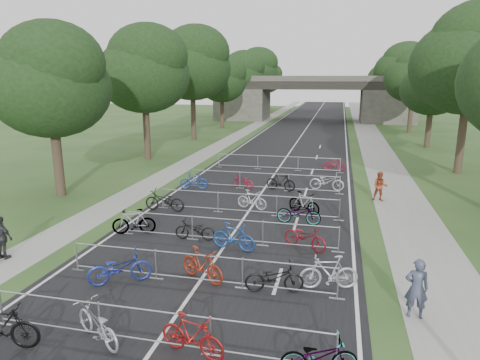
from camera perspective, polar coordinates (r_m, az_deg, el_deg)
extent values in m
cube|color=black|center=(56.01, 8.55, 6.40)|extent=(11.00, 140.00, 0.01)
cube|color=gray|center=(55.96, 16.78, 5.97)|extent=(3.00, 140.00, 0.01)
cube|color=gray|center=(57.09, 0.98, 6.68)|extent=(2.00, 140.00, 0.01)
cube|color=silver|center=(56.01, 8.55, 6.39)|extent=(0.12, 140.00, 0.00)
cube|color=#413E3A|center=(72.32, 0.37, 10.11)|extent=(8.00, 8.00, 5.00)
cube|color=#413E3A|center=(70.91, 19.07, 9.32)|extent=(8.00, 8.00, 5.00)
cube|color=black|center=(70.57, 9.74, 12.36)|extent=(30.00, 8.00, 1.20)
cube|color=#413E3A|center=(66.77, 9.57, 13.17)|extent=(30.00, 0.40, 0.90)
cube|color=#413E3A|center=(74.35, 9.96, 13.17)|extent=(30.00, 0.40, 0.90)
cylinder|color=#33261C|center=(27.09, -23.11, 2.39)|extent=(0.56, 0.56, 4.20)
ellipsoid|color=black|center=(26.68, -23.94, 11.09)|extent=(6.72, 6.72, 5.51)
sphere|color=black|center=(25.92, -23.81, 14.05)|extent=(5.38, 5.38, 5.38)
sphere|color=black|center=(27.41, -24.00, 9.36)|extent=(4.37, 4.37, 4.37)
cylinder|color=#33261C|center=(37.27, -12.33, 6.35)|extent=(0.56, 0.56, 4.72)
ellipsoid|color=black|center=(37.01, -12.69, 13.48)|extent=(7.56, 7.56, 6.20)
sphere|color=black|center=(36.34, -12.29, 15.89)|extent=(6.05, 6.05, 6.05)
sphere|color=black|center=(37.68, -12.99, 12.02)|extent=(4.91, 4.91, 4.91)
cylinder|color=#33261C|center=(34.78, 27.42, 4.97)|extent=(0.56, 0.56, 5.11)
ellipsoid|color=black|center=(34.52, 28.34, 13.20)|extent=(8.18, 8.18, 6.70)
sphere|color=black|center=(34.88, 27.13, 11.62)|extent=(5.31, 5.31, 5.31)
cylinder|color=#33261C|center=(48.30, -6.24, 8.47)|extent=(0.56, 0.56, 5.25)
ellipsoid|color=black|center=(48.13, -6.40, 14.58)|extent=(8.40, 8.40, 6.89)
sphere|color=black|center=(47.52, -5.95, 16.64)|extent=(6.72, 6.72, 6.72)
sphere|color=black|center=(48.76, -6.74, 13.33)|extent=(5.46, 5.46, 5.46)
cylinder|color=#33261C|center=(46.49, 23.83, 6.35)|extent=(0.56, 0.56, 3.85)
ellipsoid|color=black|center=(46.25, 24.29, 10.98)|extent=(6.16, 6.16, 5.05)
sphere|color=black|center=(45.86, 25.31, 12.41)|extent=(4.93, 4.93, 4.93)
sphere|color=black|center=(46.67, 23.47, 10.12)|extent=(4.00, 4.00, 4.00)
cylinder|color=#33261C|center=(59.77, -2.40, 9.00)|extent=(0.56, 0.56, 4.20)
ellipsoid|color=black|center=(59.58, -2.44, 12.94)|extent=(6.72, 6.72, 5.51)
sphere|color=black|center=(58.94, -2.01, 14.25)|extent=(5.38, 5.38, 5.38)
sphere|color=black|center=(60.21, -2.78, 12.15)|extent=(4.37, 4.37, 4.37)
cylinder|color=#33261C|center=(58.25, 21.77, 8.08)|extent=(0.56, 0.56, 4.48)
ellipsoid|color=black|center=(58.07, 22.15, 12.38)|extent=(7.17, 7.17, 5.88)
sphere|color=black|center=(57.68, 22.96, 13.74)|extent=(5.73, 5.73, 5.73)
sphere|color=black|center=(58.50, 21.51, 11.56)|extent=(4.66, 4.66, 4.66)
cylinder|color=#33261C|center=(71.36, 0.19, 9.96)|extent=(0.56, 0.56, 4.72)
ellipsoid|color=black|center=(71.22, 0.20, 13.68)|extent=(7.56, 7.56, 6.20)
sphere|color=black|center=(70.62, 0.60, 14.91)|extent=(6.05, 6.05, 6.05)
sphere|color=black|center=(71.82, -0.11, 12.92)|extent=(4.91, 4.91, 4.91)
cylinder|color=#33261C|center=(70.09, 20.39, 9.22)|extent=(0.56, 0.56, 5.11)
ellipsoid|color=black|center=(69.96, 20.73, 13.30)|extent=(8.18, 8.18, 6.70)
sphere|color=black|center=(69.58, 21.41, 14.60)|extent=(6.54, 6.54, 6.54)
sphere|color=black|center=(70.39, 20.20, 12.51)|extent=(5.31, 5.31, 5.31)
cylinder|color=#33261C|center=(83.06, 2.07, 10.64)|extent=(0.56, 0.56, 5.25)
ellipsoid|color=black|center=(82.96, 2.11, 14.19)|extent=(8.40, 8.40, 6.89)
sphere|color=black|center=(82.40, 2.47, 15.36)|extent=(6.72, 6.72, 6.72)
sphere|color=black|center=(83.55, 1.82, 13.47)|extent=(5.46, 5.46, 5.46)
cylinder|color=#33261C|center=(82.02, 19.35, 9.37)|extent=(0.56, 0.56, 3.85)
ellipsoid|color=black|center=(81.89, 19.56, 12.00)|extent=(6.16, 6.16, 5.05)
sphere|color=black|center=(81.45, 20.10, 12.82)|extent=(4.93, 4.93, 4.93)
sphere|color=black|center=(82.35, 19.13, 11.50)|extent=(4.00, 4.00, 4.00)
cylinder|color=#33261C|center=(94.88, 3.49, 10.67)|extent=(0.56, 0.56, 4.20)
ellipsoid|color=black|center=(94.77, 3.52, 13.15)|extent=(6.72, 6.72, 5.51)
sphere|color=black|center=(94.17, 3.85, 13.96)|extent=(5.38, 5.38, 5.38)
sphere|color=black|center=(95.35, 3.26, 12.65)|extent=(4.37, 4.37, 4.37)
cylinder|color=#33261C|center=(93.93, 18.62, 10.05)|extent=(0.56, 0.56, 4.48)
ellipsoid|color=black|center=(93.82, 18.83, 12.73)|extent=(7.17, 7.17, 5.88)
sphere|color=black|center=(93.39, 19.30, 13.57)|extent=(5.73, 5.73, 5.73)
sphere|color=black|center=(94.28, 18.45, 12.21)|extent=(4.66, 4.66, 4.66)
cylinder|color=#ABAEB3|center=(11.58, -11.59, -16.71)|extent=(9.20, 0.04, 0.04)
cylinder|color=#ABAEB3|center=(12.04, -11.38, -20.29)|extent=(9.20, 0.04, 0.04)
cylinder|color=#ABAEB3|center=(14.20, -29.22, -14.57)|extent=(0.05, 0.05, 1.10)
cube|color=#ABAEB3|center=(14.44, -28.97, -16.46)|extent=(0.50, 0.08, 0.03)
cylinder|color=#ABAEB3|center=(12.49, -18.20, -17.40)|extent=(0.05, 0.05, 1.10)
cube|color=#ABAEB3|center=(12.76, -18.01, -19.47)|extent=(0.50, 0.08, 0.03)
cylinder|color=#ABAEB3|center=(11.36, -3.95, -20.06)|extent=(0.05, 0.05, 1.10)
cube|color=#ABAEB3|center=(11.66, -3.90, -22.25)|extent=(0.50, 0.08, 0.03)
cylinder|color=#ABAEB3|center=(11.00, 12.74, -21.66)|extent=(0.05, 0.05, 1.10)
cylinder|color=#ABAEB3|center=(14.56, -5.65, -9.92)|extent=(9.20, 0.04, 0.04)
cylinder|color=#ABAEB3|center=(14.93, -5.57, -12.98)|extent=(9.20, 0.04, 0.04)
cylinder|color=#ABAEB3|center=(16.72, -20.94, -9.47)|extent=(0.05, 0.05, 1.10)
cube|color=#ABAEB3|center=(16.93, -20.79, -11.14)|extent=(0.50, 0.08, 0.03)
cylinder|color=#ABAEB3|center=(15.29, -11.16, -10.98)|extent=(0.05, 0.05, 1.10)
cube|color=#ABAEB3|center=(15.52, -11.07, -12.78)|extent=(0.50, 0.08, 0.03)
cylinder|color=#ABAEB3|center=(14.38, 0.33, -12.34)|extent=(0.05, 0.05, 1.10)
cube|color=#ABAEB3|center=(14.63, 0.33, -14.23)|extent=(0.50, 0.08, 0.03)
cylinder|color=#ABAEB3|center=(14.10, 12.92, -13.27)|extent=(0.05, 0.05, 1.10)
cube|color=#ABAEB3|center=(14.35, 12.80, -15.18)|extent=(0.50, 0.08, 0.03)
cylinder|color=#ABAEB3|center=(17.95, -1.77, -5.24)|extent=(9.20, 0.04, 0.04)
cylinder|color=#ABAEB3|center=(18.25, -1.75, -7.83)|extent=(9.20, 0.04, 0.04)
cylinder|color=#ABAEB3|center=(19.75, -14.84, -5.47)|extent=(0.05, 0.05, 1.10)
cube|color=#ABAEB3|center=(19.92, -14.75, -6.93)|extent=(0.50, 0.08, 0.03)
cylinder|color=#ABAEB3|center=(18.55, -6.37, -6.33)|extent=(0.05, 0.05, 1.10)
cube|color=#ABAEB3|center=(18.74, -6.33, -7.87)|extent=(0.50, 0.08, 0.03)
cylinder|color=#ABAEB3|center=(17.81, 3.05, -7.12)|extent=(0.05, 0.05, 1.10)
cube|color=#ABAEB3|center=(18.01, 3.03, -8.71)|extent=(0.50, 0.08, 0.03)
cylinder|color=#ABAEB3|center=(17.58, 13.03, -7.75)|extent=(0.05, 0.05, 1.10)
cube|color=#ABAEB3|center=(17.78, 12.93, -9.35)|extent=(0.50, 0.08, 0.03)
cylinder|color=#ABAEB3|center=(21.67, 0.93, -1.92)|extent=(9.20, 0.04, 0.04)
cylinder|color=#ABAEB3|center=(21.92, 0.92, -4.12)|extent=(9.20, 0.04, 0.04)
cylinder|color=#ABAEB3|center=(23.18, -10.27, -2.40)|extent=(0.05, 0.05, 1.10)
cube|color=#ABAEB3|center=(23.33, -10.21, -3.66)|extent=(0.50, 0.08, 0.03)
cylinder|color=#ABAEB3|center=(22.17, -2.95, -2.93)|extent=(0.05, 0.05, 1.10)
cube|color=#ABAEB3|center=(22.33, -2.94, -4.24)|extent=(0.50, 0.08, 0.03)
cylinder|color=#ABAEB3|center=(21.56, 4.92, -3.44)|extent=(0.05, 0.05, 1.10)
cube|color=#ABAEB3|center=(21.72, 4.89, -4.79)|extent=(0.50, 0.08, 0.03)
cylinder|color=#ABAEB3|center=(21.37, 13.10, -3.91)|extent=(0.05, 0.05, 1.10)
cube|color=#ABAEB3|center=(21.53, 13.03, -5.27)|extent=(0.50, 0.08, 0.03)
cylinder|color=#ABAEB3|center=(26.44, 3.22, 0.90)|extent=(9.20, 0.04, 0.04)
cylinder|color=#ABAEB3|center=(26.64, 3.19, -0.93)|extent=(9.20, 0.04, 0.04)
cylinder|color=#ABAEB3|center=(27.69, -6.21, 0.35)|extent=(0.05, 0.05, 1.10)
cube|color=#ABAEB3|center=(27.81, -6.19, -0.72)|extent=(0.50, 0.08, 0.03)
cylinder|color=#ABAEB3|center=(26.85, -0.02, 0.02)|extent=(0.05, 0.05, 1.10)
cube|color=#ABAEB3|center=(26.98, -0.02, -1.09)|extent=(0.50, 0.08, 0.03)
cylinder|color=#ABAEB3|center=(26.34, 6.49, -0.34)|extent=(0.05, 0.05, 1.10)
cube|color=#ABAEB3|center=(26.48, 6.46, -1.46)|extent=(0.50, 0.08, 0.03)
cylinder|color=#ABAEB3|center=(26.19, 13.17, -0.69)|extent=(0.05, 0.05, 1.10)
cube|color=#ABAEB3|center=(26.32, 13.10, -1.82)|extent=(0.50, 0.08, 0.03)
cylinder|color=#ABAEB3|center=(32.25, 5.06, 3.17)|extent=(9.20, 0.04, 0.04)
cylinder|color=#ABAEB3|center=(32.42, 5.03, 1.66)|extent=(9.20, 0.04, 0.04)
cylinder|color=#ABAEB3|center=(33.28, -2.83, 2.65)|extent=(0.05, 0.05, 1.10)
cube|color=#ABAEB3|center=(33.39, -2.82, 1.75)|extent=(0.50, 0.08, 0.03)
cylinder|color=#ABAEB3|center=(32.59, 2.37, 2.42)|extent=(0.05, 0.05, 1.10)
cube|color=#ABAEB3|center=(32.69, 2.36, 1.50)|extent=(0.50, 0.08, 0.03)
cylinder|color=#ABAEB3|center=(32.17, 7.75, 2.16)|extent=(0.05, 0.05, 1.10)
cube|color=#ABAEB3|center=(32.28, 7.72, 1.23)|extent=(0.50, 0.08, 0.03)
cylinder|color=#ABAEB3|center=(32.05, 13.22, 1.88)|extent=(0.05, 0.05, 1.10)
cube|color=#ABAEB3|center=(32.15, 13.16, 0.95)|extent=(0.50, 0.08, 0.03)
imported|color=black|center=(13.06, -29.35, -16.76)|extent=(2.12, 0.99, 1.23)
imported|color=#9D9CA3|center=(12.41, -18.54, -17.79)|extent=(2.06, 1.61, 1.04)
imported|color=maroon|center=(11.40, -6.40, -19.93)|extent=(1.93, 0.99, 1.12)
imported|color=#ABAEB3|center=(10.96, 10.46, -22.13)|extent=(1.93, 1.07, 0.96)
imported|color=navy|center=(15.29, -15.76, -11.21)|extent=(2.19, 1.76, 1.12)
imported|color=maroon|center=(14.95, -5.08, -11.19)|extent=(1.98, 1.39, 1.17)
imported|color=black|center=(14.25, 4.59, -12.87)|extent=(2.02, 1.06, 1.01)
imported|color=#AEAEB6|center=(14.65, 11.75, -11.99)|extent=(2.03, 1.01, 1.17)
imported|color=#ABAEB3|center=(19.66, -13.97, -5.42)|extent=(1.99, 1.13, 1.15)
imported|color=black|center=(18.53, -6.04, -6.63)|extent=(1.78, 0.68, 0.92)
imported|color=navy|center=(17.36, -0.87, -7.60)|extent=(1.97, 0.93, 1.14)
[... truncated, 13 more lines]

